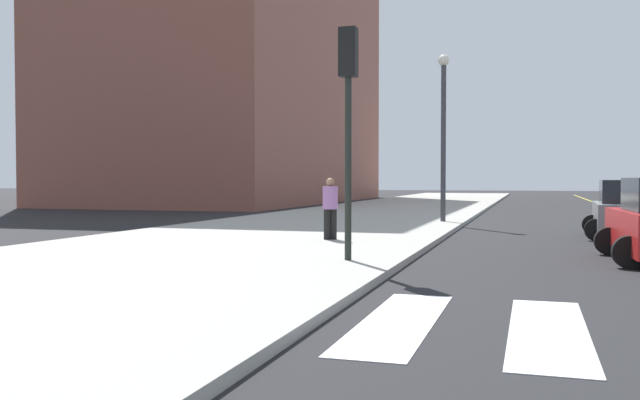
% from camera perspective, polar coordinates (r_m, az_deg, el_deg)
% --- Properties ---
extents(sidewalk_kerb_west, '(10.00, 120.00, 0.15)m').
position_cam_1_polar(sidewalk_kerb_west, '(25.72, 0.22, -2.13)').
color(sidewalk_kerb_west, '#9E9B93').
rests_on(sidewalk_kerb_west, ground).
extents(lane_divider_paint, '(0.16, 80.00, 0.01)m').
position_cam_1_polar(lane_divider_paint, '(44.83, 23.21, -0.72)').
color(lane_divider_paint, yellow).
rests_on(lane_divider_paint, ground).
extents(low_rise_brick_west, '(16.00, 32.00, 24.03)m').
position_cam_1_polar(low_rise_brick_west, '(56.74, -6.74, 12.08)').
color(low_rise_brick_west, brown).
rests_on(low_rise_brick_west, ground).
extents(car_gray_second, '(2.60, 4.07, 1.79)m').
position_cam_1_polar(car_gray_second, '(22.84, 24.18, -0.86)').
color(car_gray_second, slate).
rests_on(car_gray_second, ground).
extents(traffic_light_far_corner, '(0.36, 0.41, 4.74)m').
position_cam_1_polar(traffic_light_far_corner, '(14.14, 2.38, 8.55)').
color(traffic_light_far_corner, black).
rests_on(traffic_light_far_corner, sidewalk_kerb_west).
extents(pedestrian_walking_west, '(0.42, 0.42, 1.69)m').
position_cam_1_polar(pedestrian_walking_west, '(18.82, 0.86, -0.47)').
color(pedestrian_walking_west, black).
rests_on(pedestrian_walking_west, sidewalk_kerb_west).
extents(street_lamp, '(0.44, 0.44, 6.55)m').
position_cam_1_polar(street_lamp, '(27.51, 10.24, 6.42)').
color(street_lamp, '#38383D').
rests_on(street_lamp, sidewalk_kerb_west).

